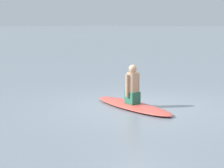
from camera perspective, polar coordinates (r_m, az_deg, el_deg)
The scene contains 3 objects.
ground_plane at distance 9.75m, azimuth 4.02°, elevation -3.40°, with size 400.00×400.00×0.00m, color gray.
surfboard at distance 9.63m, azimuth 3.06°, elevation -3.23°, with size 2.76×0.76×0.11m, color #D84C3F.
person_paddler at distance 9.53m, azimuth 3.08°, elevation -0.31°, with size 0.43×0.37×0.98m.
Camera 1 is at (-7.31, -6.09, 2.11)m, focal length 61.24 mm.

